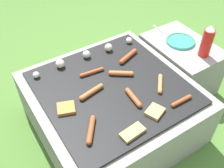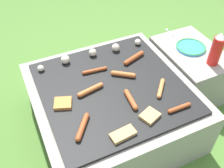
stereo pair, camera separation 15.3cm
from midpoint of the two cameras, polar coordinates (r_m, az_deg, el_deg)
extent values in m
plane|color=#47702D|center=(1.82, -2.44, -8.85)|extent=(14.00, 14.00, 0.00)
cube|color=gray|center=(1.68, -2.61, -5.29)|extent=(0.93, 0.93, 0.34)
cube|color=black|center=(1.55, -2.82, -0.91)|extent=(0.81, 0.81, 0.02)
cube|color=gray|center=(2.03, 12.30, 4.20)|extent=(0.38, 0.55, 0.36)
cylinder|color=#A34C23|center=(1.46, 1.68, -3.11)|extent=(0.04, 0.13, 0.03)
sphere|color=#A34C23|center=(1.42, 2.95, -4.79)|extent=(0.03, 0.03, 0.03)
sphere|color=#A34C23|center=(1.50, 0.48, -1.51)|extent=(0.03, 0.03, 0.03)
cylinder|color=#B7602D|center=(1.61, -0.74, 2.22)|extent=(0.12, 0.10, 0.03)
sphere|color=#B7602D|center=(1.61, 1.52, 2.14)|extent=(0.03, 0.03, 0.03)
sphere|color=#B7602D|center=(1.61, -2.99, 2.30)|extent=(0.03, 0.03, 0.03)
cylinder|color=#93421E|center=(1.33, -7.95, -9.98)|extent=(0.11, 0.14, 0.03)
sphere|color=#93421E|center=(1.29, -8.56, -12.65)|extent=(0.03, 0.03, 0.03)
sphere|color=#93421E|center=(1.38, -7.38, -7.49)|extent=(0.03, 0.03, 0.03)
cylinder|color=#B7602D|center=(1.50, -7.40, -1.86)|extent=(0.15, 0.06, 0.03)
sphere|color=#B7602D|center=(1.53, -5.29, -0.55)|extent=(0.03, 0.03, 0.03)
sphere|color=#B7602D|center=(1.48, -9.60, -3.22)|extent=(0.03, 0.03, 0.03)
cylinder|color=#93421E|center=(1.74, 1.05, 5.96)|extent=(0.15, 0.08, 0.03)
sphere|color=#93421E|center=(1.79, 2.54, 7.13)|extent=(0.03, 0.03, 0.03)
sphere|color=#93421E|center=(1.69, -0.52, 4.71)|extent=(0.03, 0.03, 0.03)
cylinder|color=#C6753D|center=(1.56, 7.70, -0.03)|extent=(0.11, 0.12, 0.03)
sphere|color=#C6753D|center=(1.51, 7.56, -1.81)|extent=(0.03, 0.03, 0.03)
sphere|color=#C6753D|center=(1.61, 7.84, 1.63)|extent=(0.03, 0.03, 0.03)
cylinder|color=#93421E|center=(1.48, 12.05, -3.75)|extent=(0.12, 0.03, 0.02)
sphere|color=#93421E|center=(1.51, 13.79, -2.81)|extent=(0.02, 0.02, 0.02)
sphere|color=#93421E|center=(1.45, 10.23, -4.72)|extent=(0.02, 0.02, 0.02)
cylinder|color=#93421E|center=(1.63, -7.10, 2.45)|extent=(0.14, 0.04, 0.02)
sphere|color=#93421E|center=(1.62, -9.41, 1.70)|extent=(0.02, 0.02, 0.02)
sphere|color=#93421E|center=(1.65, -4.83, 3.18)|extent=(0.02, 0.02, 0.02)
cube|color=#B27033|center=(1.45, -12.97, -5.32)|extent=(0.12, 0.11, 0.02)
cube|color=tan|center=(1.41, 6.26, -6.14)|extent=(0.12, 0.11, 0.02)
cube|color=tan|center=(1.32, 1.11, -10.68)|extent=(0.13, 0.07, 0.02)
sphere|color=beige|center=(1.68, -18.73, 1.77)|extent=(0.04, 0.04, 0.04)
sphere|color=beige|center=(1.71, -13.78, 4.20)|extent=(0.06, 0.06, 0.06)
sphere|color=beige|center=(1.76, -8.09, 6.31)|extent=(0.05, 0.05, 0.05)
sphere|color=beige|center=(1.80, -3.23, 7.85)|extent=(0.05, 0.05, 0.05)
sphere|color=beige|center=(1.88, 1.37, 9.38)|extent=(0.04, 0.04, 0.04)
cylinder|color=#338CCC|center=(1.94, 12.51, 8.94)|extent=(0.21, 0.21, 0.01)
torus|color=#338C3F|center=(1.94, 12.53, 9.06)|extent=(0.20, 0.20, 0.01)
cylinder|color=red|center=(1.80, 17.62, 8.39)|extent=(0.07, 0.07, 0.19)
cone|color=white|center=(1.74, 18.42, 11.47)|extent=(0.06, 0.06, 0.04)
cylinder|color=silver|center=(2.02, 8.95, 10.95)|extent=(0.01, 0.22, 0.01)
cube|color=silver|center=(2.09, 7.01, 12.34)|extent=(0.02, 0.01, 0.01)
camera|label=1|loc=(0.08, -92.87, -2.72)|focal=42.00mm
camera|label=2|loc=(0.08, 87.13, 2.72)|focal=42.00mm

